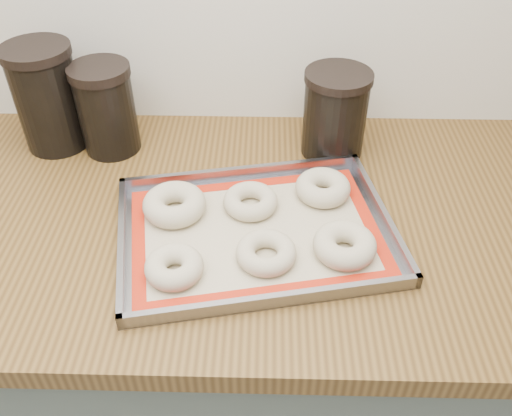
{
  "coord_description": "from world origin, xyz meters",
  "views": [
    {
      "loc": [
        0.13,
        0.94,
        1.54
      ],
      "look_at": [
        0.12,
        1.61,
        0.96
      ],
      "focal_mm": 38.0,
      "sensor_mm": 36.0,
      "label": 1
    }
  ],
  "objects_px": {
    "baking_tray": "(256,231)",
    "canister_right": "(335,114)",
    "canister_left": "(48,97)",
    "bagel_front_left": "(174,267)",
    "bagel_back_mid": "(250,201)",
    "bagel_back_right": "(323,188)",
    "canister_mid": "(106,109)",
    "bagel_front_mid": "(266,253)",
    "bagel_front_right": "(345,245)",
    "bagel_back_left": "(174,204)"
  },
  "relations": [
    {
      "from": "baking_tray",
      "to": "canister_right",
      "type": "relative_size",
      "value": 2.94
    },
    {
      "from": "canister_left",
      "to": "bagel_front_left",
      "type": "bearing_deg",
      "value": -51.55
    },
    {
      "from": "bagel_back_mid",
      "to": "canister_right",
      "type": "distance_m",
      "value": 0.26
    },
    {
      "from": "bagel_back_right",
      "to": "bagel_front_left",
      "type": "bearing_deg",
      "value": -140.44
    },
    {
      "from": "canister_left",
      "to": "canister_mid",
      "type": "height_order",
      "value": "canister_left"
    },
    {
      "from": "canister_left",
      "to": "canister_mid",
      "type": "distance_m",
      "value": 0.12
    },
    {
      "from": "bagel_front_mid",
      "to": "bagel_front_right",
      "type": "xyz_separation_m",
      "value": [
        0.13,
        0.02,
        0.0
      ]
    },
    {
      "from": "canister_mid",
      "to": "canister_right",
      "type": "distance_m",
      "value": 0.45
    },
    {
      "from": "bagel_front_right",
      "to": "canister_right",
      "type": "bearing_deg",
      "value": 89.22
    },
    {
      "from": "bagel_front_mid",
      "to": "bagel_back_left",
      "type": "height_order",
      "value": "bagel_back_left"
    },
    {
      "from": "baking_tray",
      "to": "bagel_front_left",
      "type": "bearing_deg",
      "value": -141.49
    },
    {
      "from": "bagel_front_mid",
      "to": "canister_right",
      "type": "bearing_deg",
      "value": 67.62
    },
    {
      "from": "bagel_back_left",
      "to": "bagel_back_mid",
      "type": "distance_m",
      "value": 0.14
    },
    {
      "from": "canister_mid",
      "to": "canister_left",
      "type": "bearing_deg",
      "value": 172.86
    },
    {
      "from": "bagel_front_right",
      "to": "bagel_back_mid",
      "type": "bearing_deg",
      "value": 144.69
    },
    {
      "from": "bagel_back_mid",
      "to": "canister_mid",
      "type": "bearing_deg",
      "value": 146.48
    },
    {
      "from": "bagel_back_right",
      "to": "canister_left",
      "type": "bearing_deg",
      "value": 162.62
    },
    {
      "from": "bagel_back_left",
      "to": "baking_tray",
      "type": "bearing_deg",
      "value": -18.2
    },
    {
      "from": "bagel_back_mid",
      "to": "bagel_front_mid",
      "type": "bearing_deg",
      "value": -77.09
    },
    {
      "from": "bagel_front_left",
      "to": "bagel_back_left",
      "type": "bearing_deg",
      "value": 97.7
    },
    {
      "from": "baking_tray",
      "to": "bagel_back_left",
      "type": "relative_size",
      "value": 4.61
    },
    {
      "from": "bagel_front_left",
      "to": "bagel_front_mid",
      "type": "distance_m",
      "value": 0.15
    },
    {
      "from": "bagel_back_left",
      "to": "canister_mid",
      "type": "relative_size",
      "value": 0.61
    },
    {
      "from": "baking_tray",
      "to": "bagel_back_left",
      "type": "distance_m",
      "value": 0.15
    },
    {
      "from": "bagel_front_right",
      "to": "bagel_back_mid",
      "type": "height_order",
      "value": "bagel_front_right"
    },
    {
      "from": "bagel_front_left",
      "to": "bagel_back_right",
      "type": "height_order",
      "value": "bagel_back_right"
    },
    {
      "from": "bagel_back_left",
      "to": "bagel_front_right",
      "type": "bearing_deg",
      "value": -17.94
    },
    {
      "from": "canister_mid",
      "to": "bagel_front_mid",
      "type": "bearing_deg",
      "value": -45.02
    },
    {
      "from": "canister_mid",
      "to": "bagel_front_right",
      "type": "bearing_deg",
      "value": -34.15
    },
    {
      "from": "baking_tray",
      "to": "canister_left",
      "type": "height_order",
      "value": "canister_left"
    },
    {
      "from": "canister_mid",
      "to": "bagel_front_left",
      "type": "bearing_deg",
      "value": -63.57
    },
    {
      "from": "bagel_front_left",
      "to": "bagel_back_left",
      "type": "relative_size",
      "value": 0.83
    },
    {
      "from": "bagel_back_mid",
      "to": "bagel_back_right",
      "type": "distance_m",
      "value": 0.14
    },
    {
      "from": "bagel_back_left",
      "to": "canister_left",
      "type": "xyz_separation_m",
      "value": [
        -0.28,
        0.22,
        0.08
      ]
    },
    {
      "from": "bagel_front_left",
      "to": "canister_right",
      "type": "xyz_separation_m",
      "value": [
        0.27,
        0.36,
        0.07
      ]
    },
    {
      "from": "bagel_front_right",
      "to": "canister_mid",
      "type": "distance_m",
      "value": 0.55
    },
    {
      "from": "bagel_front_mid",
      "to": "bagel_back_left",
      "type": "xyz_separation_m",
      "value": [
        -0.16,
        0.11,
        0.0
      ]
    },
    {
      "from": "bagel_front_right",
      "to": "baking_tray",
      "type": "bearing_deg",
      "value": 162.32
    },
    {
      "from": "canister_left",
      "to": "canister_right",
      "type": "distance_m",
      "value": 0.57
    },
    {
      "from": "bagel_front_right",
      "to": "canister_mid",
      "type": "bearing_deg",
      "value": 145.85
    },
    {
      "from": "bagel_front_mid",
      "to": "canister_right",
      "type": "height_order",
      "value": "canister_right"
    },
    {
      "from": "bagel_front_left",
      "to": "bagel_front_mid",
      "type": "height_order",
      "value": "bagel_front_left"
    },
    {
      "from": "bagel_back_left",
      "to": "bagel_back_mid",
      "type": "height_order",
      "value": "bagel_back_left"
    },
    {
      "from": "bagel_back_right",
      "to": "bagel_back_mid",
      "type": "bearing_deg",
      "value": -163.7
    },
    {
      "from": "bagel_back_mid",
      "to": "canister_right",
      "type": "xyz_separation_m",
      "value": [
        0.16,
        0.19,
        0.07
      ]
    },
    {
      "from": "canister_mid",
      "to": "canister_right",
      "type": "relative_size",
      "value": 1.04
    },
    {
      "from": "bagel_back_left",
      "to": "canister_right",
      "type": "bearing_deg",
      "value": 35.23
    },
    {
      "from": "baking_tray",
      "to": "bagel_front_mid",
      "type": "relative_size",
      "value": 5.25
    },
    {
      "from": "bagel_back_left",
      "to": "canister_right",
      "type": "distance_m",
      "value": 0.37
    },
    {
      "from": "bagel_back_left",
      "to": "bagel_back_mid",
      "type": "bearing_deg",
      "value": 7.17
    }
  ]
}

